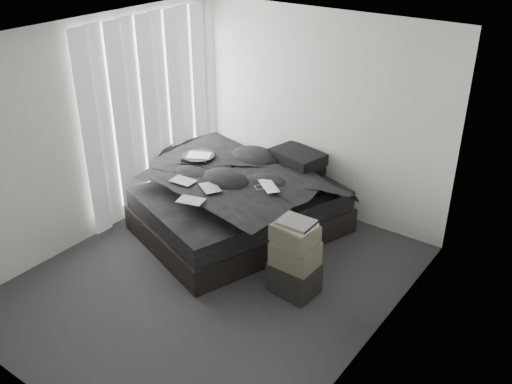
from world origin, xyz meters
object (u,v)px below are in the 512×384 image
Objects in this scene: bed at (240,219)px; laptop at (264,181)px; side_stand at (200,183)px; box_lower at (294,277)px.

laptop is at bearing 7.50° from bed.
bed is 6.24× the size of laptop.
side_stand is 1.64× the size of box_lower.
box_lower is (1.22, -0.66, 0.02)m from bed.
side_stand is (-0.76, 0.13, 0.23)m from bed.
bed is at bearing -154.50° from laptop.
laptop reaches higher than bed.
laptop is at bearing -10.03° from side_stand.
side_stand is 2.14m from box_lower.
laptop is 1.29m from side_stand.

